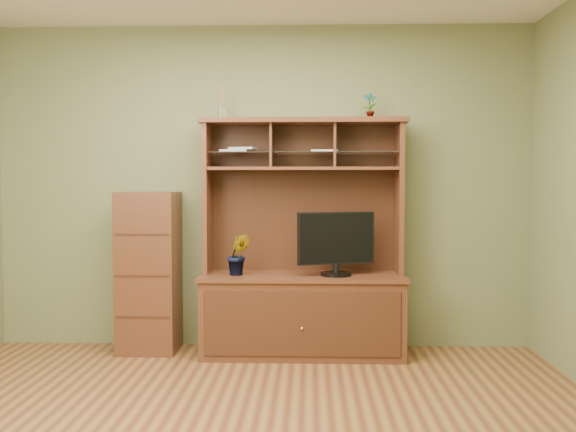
{
  "coord_description": "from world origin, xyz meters",
  "views": [
    {
      "loc": [
        0.4,
        -3.41,
        1.39
      ],
      "look_at": [
        0.24,
        1.2,
        1.15
      ],
      "focal_mm": 40.0,
      "sensor_mm": 36.0,
      "label": 1
    }
  ],
  "objects": [
    {
      "name": "room",
      "position": [
        0.0,
        0.0,
        1.35
      ],
      "size": [
        4.54,
        4.04,
        2.74
      ],
      "color": "#5A3119",
      "rests_on": "ground"
    },
    {
      "name": "media_hutch",
      "position": [
        0.34,
        1.73,
        0.52
      ],
      "size": [
        1.66,
        0.61,
        1.9
      ],
      "color": "#412112",
      "rests_on": "room"
    },
    {
      "name": "monitor",
      "position": [
        0.61,
        1.65,
        0.92
      ],
      "size": [
        0.62,
        0.26,
        0.51
      ],
      "rotation": [
        0.0,
        0.0,
        0.34
      ],
      "color": "black",
      "rests_on": "media_hutch"
    },
    {
      "name": "orchid_plant",
      "position": [
        -0.17,
        1.65,
        0.82
      ],
      "size": [
        0.19,
        0.15,
        0.33
      ],
      "primitive_type": "imported",
      "rotation": [
        0.0,
        0.0,
        0.04
      ],
      "color": "#386020",
      "rests_on": "media_hutch"
    },
    {
      "name": "top_plant",
      "position": [
        0.88,
        1.8,
        2.01
      ],
      "size": [
        0.12,
        0.08,
        0.21
      ],
      "primitive_type": "imported",
      "rotation": [
        0.0,
        0.0,
        0.06
      ],
      "color": "#366F27",
      "rests_on": "media_hutch"
    },
    {
      "name": "reed_diffuser",
      "position": [
        -0.32,
        1.8,
        2.01
      ],
      "size": [
        0.06,
        0.06,
        0.28
      ],
      "color": "silver",
      "rests_on": "media_hutch"
    },
    {
      "name": "magazines",
      "position": [
        0.05,
        1.81,
        1.65
      ],
      "size": [
        0.97,
        0.2,
        0.04
      ],
      "color": "#B2B2B7",
      "rests_on": "media_hutch"
    },
    {
      "name": "side_cabinet",
      "position": [
        -0.92,
        1.77,
        0.65
      ],
      "size": [
        0.47,
        0.43,
        1.31
      ],
      "color": "#412112",
      "rests_on": "room"
    }
  ]
}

